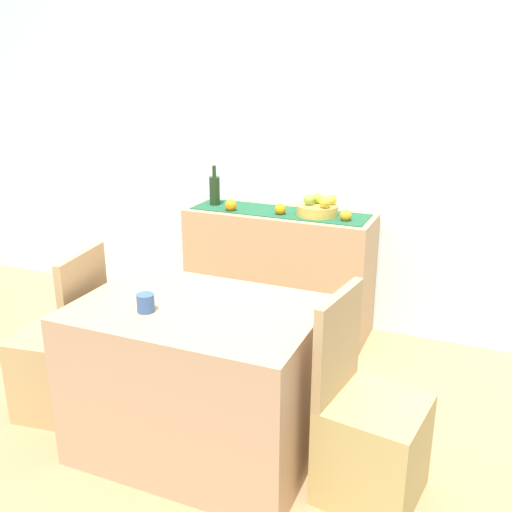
% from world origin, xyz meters
% --- Properties ---
extents(ground_plane, '(6.40, 6.40, 0.02)m').
position_xyz_m(ground_plane, '(0.00, 0.00, -0.01)').
color(ground_plane, '#9C7D54').
rests_on(ground_plane, ground).
extents(room_wall_rear, '(6.40, 0.06, 2.70)m').
position_xyz_m(room_wall_rear, '(0.00, 1.18, 1.35)').
color(room_wall_rear, silver).
rests_on(room_wall_rear, ground).
extents(sideboard_console, '(1.25, 0.42, 0.84)m').
position_xyz_m(sideboard_console, '(-0.10, 0.92, 0.42)').
color(sideboard_console, tan).
rests_on(sideboard_console, ground).
extents(table_runner, '(1.18, 0.32, 0.01)m').
position_xyz_m(table_runner, '(-0.10, 0.92, 0.84)').
color(table_runner, '#1C5032').
rests_on(table_runner, sideboard_console).
extents(fruit_bowl, '(0.27, 0.27, 0.07)m').
position_xyz_m(fruit_bowl, '(0.16, 0.92, 0.88)').
color(fruit_bowl, gold).
rests_on(fruit_bowl, table_runner).
extents(apple_right, '(0.07, 0.07, 0.07)m').
position_xyz_m(apple_right, '(0.14, 0.96, 0.94)').
color(apple_right, '#89B42D').
rests_on(apple_right, fruit_bowl).
extents(apple_rear, '(0.07, 0.07, 0.07)m').
position_xyz_m(apple_rear, '(0.10, 0.90, 0.95)').
color(apple_rear, '#87A23E').
rests_on(apple_rear, fruit_bowl).
extents(apple_upper, '(0.08, 0.08, 0.08)m').
position_xyz_m(apple_upper, '(0.22, 0.86, 0.95)').
color(apple_upper, gold).
rests_on(apple_upper, fruit_bowl).
extents(apple_center, '(0.07, 0.07, 0.07)m').
position_xyz_m(apple_center, '(0.24, 0.96, 0.94)').
color(apple_center, gold).
rests_on(apple_center, fruit_bowl).
extents(wine_bottle, '(0.07, 0.07, 0.28)m').
position_xyz_m(wine_bottle, '(-0.58, 0.92, 0.94)').
color(wine_bottle, '#1D3318').
rests_on(wine_bottle, sideboard_console).
extents(orange_loose_mid, '(0.07, 0.07, 0.07)m').
position_xyz_m(orange_loose_mid, '(-0.07, 0.85, 0.87)').
color(orange_loose_mid, orange).
rests_on(orange_loose_mid, sideboard_console).
extents(orange_loose_near_bowl, '(0.07, 0.07, 0.07)m').
position_xyz_m(orange_loose_near_bowl, '(0.36, 0.86, 0.87)').
color(orange_loose_near_bowl, orange).
rests_on(orange_loose_near_bowl, sideboard_console).
extents(orange_loose_end, '(0.08, 0.08, 0.08)m').
position_xyz_m(orange_loose_end, '(-0.41, 0.82, 0.88)').
color(orange_loose_end, orange).
rests_on(orange_loose_end, sideboard_console).
extents(dining_table, '(1.09, 0.75, 0.74)m').
position_xyz_m(dining_table, '(0.02, -0.47, 0.37)').
color(dining_table, tan).
rests_on(dining_table, ground).
extents(coffee_cup, '(0.08, 0.08, 0.08)m').
position_xyz_m(coffee_cup, '(-0.15, -0.60, 0.78)').
color(coffee_cup, '#35558B').
rests_on(coffee_cup, dining_table).
extents(chair_near_window, '(0.45, 0.45, 0.90)m').
position_xyz_m(chair_near_window, '(-0.79, -0.46, 0.27)').
color(chair_near_window, tan).
rests_on(chair_near_window, ground).
extents(chair_by_corner, '(0.45, 0.45, 0.90)m').
position_xyz_m(chair_by_corner, '(0.83, -0.46, 0.27)').
color(chair_by_corner, tan).
rests_on(chair_by_corner, ground).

